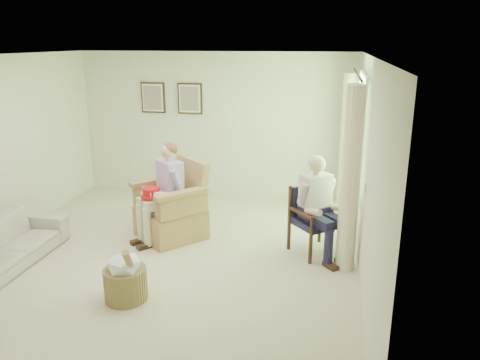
{
  "coord_description": "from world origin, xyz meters",
  "views": [
    {
      "loc": [
        2.07,
        -5.38,
        2.78
      ],
      "look_at": [
        0.95,
        0.29,
        1.05
      ],
      "focal_mm": 35.0,
      "sensor_mm": 36.0,
      "label": 1
    }
  ],
  "objects_px": {
    "wood_armchair": "(316,217)",
    "hatbox": "(125,277)",
    "red_hat": "(152,193)",
    "wicker_armchair": "(171,213)",
    "person_dark": "(317,201)",
    "person_wicker": "(166,186)",
    "sofa": "(1,246)"
  },
  "relations": [
    {
      "from": "wicker_armchair",
      "to": "hatbox",
      "type": "xyz_separation_m",
      "value": [
        0.09,
        -1.79,
        -0.08
      ]
    },
    {
      "from": "wood_armchair",
      "to": "hatbox",
      "type": "distance_m",
      "value": 2.65
    },
    {
      "from": "wicker_armchair",
      "to": "wood_armchair",
      "type": "xyz_separation_m",
      "value": [
        2.1,
        -0.07,
        0.13
      ]
    },
    {
      "from": "wicker_armchair",
      "to": "person_dark",
      "type": "bearing_deg",
      "value": 35.53
    },
    {
      "from": "person_wicker",
      "to": "person_dark",
      "type": "xyz_separation_m",
      "value": [
        2.1,
        -0.08,
        -0.05
      ]
    },
    {
      "from": "wood_armchair",
      "to": "red_hat",
      "type": "bearing_deg",
      "value": 145.6
    },
    {
      "from": "person_wicker",
      "to": "red_hat",
      "type": "relative_size",
      "value": 4.56
    },
    {
      "from": "wood_armchair",
      "to": "hatbox",
      "type": "bearing_deg",
      "value": -179.23
    },
    {
      "from": "person_dark",
      "to": "hatbox",
      "type": "xyz_separation_m",
      "value": [
        -2.01,
        -1.57,
        -0.49
      ]
    },
    {
      "from": "sofa",
      "to": "hatbox",
      "type": "bearing_deg",
      "value": -102.64
    },
    {
      "from": "wood_armchair",
      "to": "person_wicker",
      "type": "bearing_deg",
      "value": 142.32
    },
    {
      "from": "person_wicker",
      "to": "hatbox",
      "type": "height_order",
      "value": "person_wicker"
    },
    {
      "from": "red_hat",
      "to": "hatbox",
      "type": "height_order",
      "value": "red_hat"
    },
    {
      "from": "wicker_armchair",
      "to": "red_hat",
      "type": "relative_size",
      "value": 3.68
    },
    {
      "from": "person_wicker",
      "to": "hatbox",
      "type": "distance_m",
      "value": 1.73
    },
    {
      "from": "wicker_armchair",
      "to": "sofa",
      "type": "relative_size",
      "value": 0.58
    },
    {
      "from": "red_hat",
      "to": "wood_armchair",
      "type": "bearing_deg",
      "value": 5.28
    },
    {
      "from": "wicker_armchair",
      "to": "person_dark",
      "type": "xyz_separation_m",
      "value": [
        2.1,
        -0.22,
        0.41
      ]
    },
    {
      "from": "wicker_armchair",
      "to": "hatbox",
      "type": "bearing_deg",
      "value": -45.62
    },
    {
      "from": "wood_armchair",
      "to": "sofa",
      "type": "distance_m",
      "value": 4.1
    },
    {
      "from": "person_dark",
      "to": "red_hat",
      "type": "distance_m",
      "value": 2.27
    },
    {
      "from": "wicker_armchair",
      "to": "person_dark",
      "type": "relative_size",
      "value": 0.85
    },
    {
      "from": "wicker_armchair",
      "to": "hatbox",
      "type": "distance_m",
      "value": 1.79
    },
    {
      "from": "person_wicker",
      "to": "red_hat",
      "type": "distance_m",
      "value": 0.23
    },
    {
      "from": "sofa",
      "to": "person_wicker",
      "type": "distance_m",
      "value": 2.23
    },
    {
      "from": "person_dark",
      "to": "person_wicker",
      "type": "bearing_deg",
      "value": 138.27
    },
    {
      "from": "wicker_armchair",
      "to": "person_wicker",
      "type": "bearing_deg",
      "value": -48.41
    },
    {
      "from": "person_wicker",
      "to": "hatbox",
      "type": "xyz_separation_m",
      "value": [
        0.09,
        -1.64,
        -0.55
      ]
    },
    {
      "from": "wood_armchair",
      "to": "person_wicker",
      "type": "height_order",
      "value": "person_wicker"
    },
    {
      "from": "red_hat",
      "to": "sofa",
      "type": "bearing_deg",
      "value": -146.11
    },
    {
      "from": "red_hat",
      "to": "hatbox",
      "type": "xyz_separation_m",
      "value": [
        0.26,
        -1.51,
        -0.47
      ]
    },
    {
      "from": "person_dark",
      "to": "red_hat",
      "type": "bearing_deg",
      "value": 141.87
    }
  ]
}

